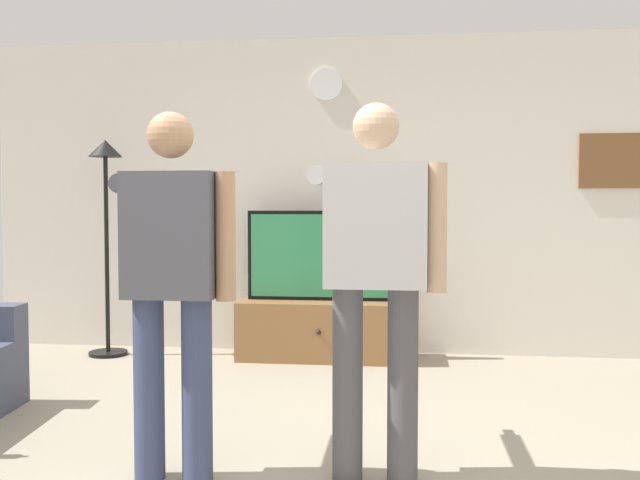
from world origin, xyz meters
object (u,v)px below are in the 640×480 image
Objects in this scene: television at (323,256)px; framed_picture at (614,161)px; tv_stand at (322,330)px; person_standing_nearer_couch at (375,265)px; person_standing_nearer_lamp at (173,273)px; floor_lamp at (106,202)px; wall_clock at (326,84)px.

television is 2.51m from framed_picture.
tv_stand is 2.67m from person_standing_nearer_couch.
television is 0.75× the size of person_standing_nearer_lamp.
person_standing_nearer_lamp is (1.44, -2.54, -0.34)m from floor_lamp.
television is 0.73× the size of person_standing_nearer_couch.
television is 2.69m from person_standing_nearer_lamp.
tv_stand is at bearing -172.91° from framed_picture.
television is at bearing 90.00° from tv_stand.
floor_lamp is (-1.82, -0.08, 1.06)m from tv_stand.
wall_clock is (0.00, 0.29, 2.06)m from tv_stand.
person_standing_nearer_lamp reaches higher than television.
floor_lamp is 3.40m from person_standing_nearer_couch.
floor_lamp is 1.08× the size of person_standing_nearer_lamp.
floor_lamp is 1.05× the size of person_standing_nearer_couch.
floor_lamp is at bearing 134.12° from person_standing_nearer_couch.
framed_picture is 4.06m from person_standing_nearer_lamp.
person_standing_nearer_lamp is (-0.38, -2.91, -1.35)m from wall_clock.
framed_picture is at bearing 7.09° from tv_stand.
wall_clock is at bearing 11.36° from floor_lamp.
television is 0.69× the size of floor_lamp.
wall_clock is 0.16× the size of person_standing_nearer_couch.
person_standing_nearer_couch is (0.54, -2.80, -1.31)m from wall_clock.
floor_lamp reaches higher than television.
framed_picture is (2.37, 0.00, -0.67)m from wall_clock.
floor_lamp is at bearing -174.94° from framed_picture.
television is 1.88m from floor_lamp.
framed_picture reaches higher than person_standing_nearer_couch.
wall_clock is 0.15× the size of floor_lamp.
wall_clock is at bearing 90.00° from tv_stand.
person_standing_nearer_couch is at bearing -123.20° from framed_picture.
tv_stand is at bearing 2.39° from floor_lamp.
television is at bearing 81.85° from person_standing_nearer_lamp.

